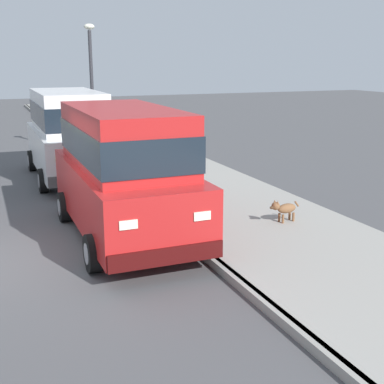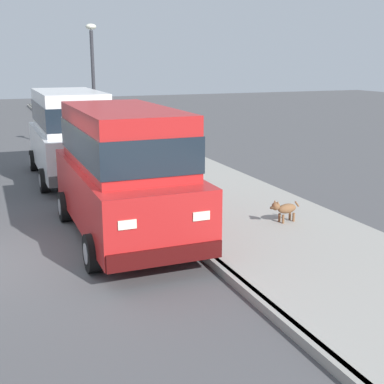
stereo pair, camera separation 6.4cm
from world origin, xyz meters
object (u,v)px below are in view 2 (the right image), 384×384
car_red_van (124,167)px  street_lamp (93,74)px  car_white_van (70,131)px  dog_brown (284,209)px

car_red_van → street_lamp: street_lamp is taller
car_red_van → car_white_van: (-0.09, 5.71, 0.00)m
car_red_van → car_white_van: 5.71m
dog_brown → car_red_van: bearing=166.8°
car_red_van → dog_brown: size_ratio=6.50×
car_red_van → dog_brown: car_red_van is taller
car_white_van → street_lamp: size_ratio=1.11×
car_white_van → street_lamp: street_lamp is taller
car_white_van → street_lamp: (1.41, 3.24, 1.51)m
car_red_van → car_white_van: bearing=90.9°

